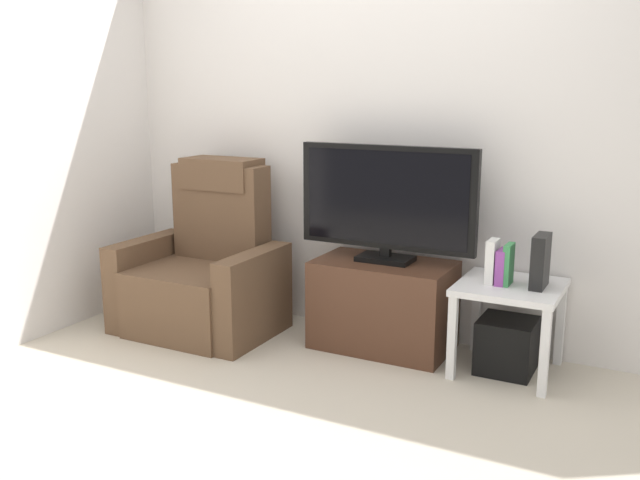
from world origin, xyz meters
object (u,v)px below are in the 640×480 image
object	(u,v)px
subwoofer_box	(507,345)
tv_stand	(383,305)
recliner_armchair	(205,271)
book_rightmost	(508,265)
book_leftmost	(492,261)
side_table	(510,298)
book_middle	(502,267)
game_console	(540,261)
television	(386,201)

from	to	relation	value
subwoofer_box	tv_stand	bearing A→B (deg)	178.52
recliner_armchair	tv_stand	bearing A→B (deg)	11.10
recliner_armchair	book_rightmost	distance (m)	1.90
recliner_armchair	book_leftmost	size ratio (longest dim) A/B	4.56
tv_stand	side_table	size ratio (longest dim) A/B	1.48
book_middle	game_console	xyz separation A→B (m)	(0.19, 0.03, 0.05)
subwoofer_box	book_middle	world-z (taller)	book_middle
book_middle	book_rightmost	size ratio (longest dim) A/B	0.86
book_rightmost	television	bearing A→B (deg)	175.44
subwoofer_box	book_rightmost	world-z (taller)	book_rightmost
television	book_leftmost	bearing A→B (deg)	-5.17
television	book_leftmost	distance (m)	0.70
book_rightmost	book_leftmost	bearing A→B (deg)	180.00
subwoofer_box	book_leftmost	world-z (taller)	book_leftmost
book_middle	game_console	bearing A→B (deg)	8.99
book_middle	television	bearing A→B (deg)	175.24
book_middle	book_rightmost	xyz separation A→B (m)	(0.03, 0.00, 0.02)
side_table	game_console	distance (m)	0.27
tv_stand	television	size ratio (longest dim) A/B	0.75
book_rightmost	game_console	world-z (taller)	game_console
tv_stand	side_table	xyz separation A→B (m)	(0.74, -0.02, 0.15)
subwoofer_box	recliner_armchair	bearing A→B (deg)	-174.58
recliner_armchair	game_console	world-z (taller)	recliner_armchair
tv_stand	book_rightmost	xyz separation A→B (m)	(0.73, -0.04, 0.34)
side_table	game_console	size ratio (longest dim) A/B	1.91
subwoofer_box	book_rightmost	distance (m)	0.46
tv_stand	subwoofer_box	xyz separation A→B (m)	(0.74, -0.02, -0.12)
tv_stand	book_rightmost	size ratio (longest dim) A/B	3.61
television	game_console	world-z (taller)	television
tv_stand	game_console	world-z (taller)	game_console
subwoofer_box	book_leftmost	size ratio (longest dim) A/B	1.26
side_table	book_leftmost	distance (m)	0.22
recliner_armchair	subwoofer_box	world-z (taller)	recliner_armchair
television	subwoofer_box	bearing A→B (deg)	-2.94
side_table	tv_stand	bearing A→B (deg)	178.52
television	book_rightmost	xyz separation A→B (m)	(0.73, -0.06, -0.28)
television	side_table	size ratio (longest dim) A/B	1.98
book_rightmost	game_console	bearing A→B (deg)	10.71
tv_stand	side_table	world-z (taller)	tv_stand
recliner_armchair	side_table	world-z (taller)	recliner_armchair
tv_stand	game_console	xyz separation A→B (m)	(0.89, -0.01, 0.37)
subwoofer_box	book_middle	size ratio (longest dim) A/B	1.56
subwoofer_box	book_leftmost	xyz separation A→B (m)	(-0.10, -0.02, 0.47)
television	book_rightmost	distance (m)	0.78
subwoofer_box	book_middle	bearing A→B (deg)	-155.84
side_table	book_middle	bearing A→B (deg)	-155.84
television	subwoofer_box	size ratio (longest dim) A/B	3.60
book_leftmost	book_rightmost	bearing A→B (deg)	0.00
recliner_armchair	book_middle	xyz separation A→B (m)	(1.85, 0.16, 0.22)
side_table	book_leftmost	bearing A→B (deg)	-168.69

